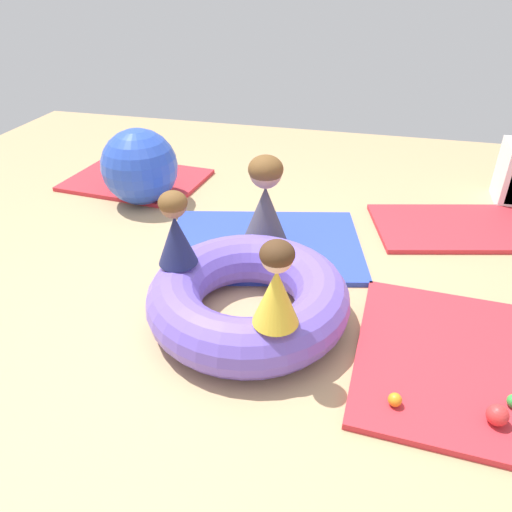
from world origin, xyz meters
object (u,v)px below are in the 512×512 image
at_px(child_in_navy, 175,229).
at_px(play_ball_teal, 192,251).
at_px(exercise_ball_large, 140,167).
at_px(child_in_yellow, 276,285).
at_px(play_ball_red, 497,415).
at_px(play_ball_orange, 395,400).
at_px(inflatable_cushion, 248,298).
at_px(adult_seated, 265,202).
at_px(play_ball_yellow, 130,167).

height_order(child_in_navy, play_ball_teal, child_in_navy).
bearing_deg(exercise_ball_large, play_ball_teal, -47.06).
relative_size(child_in_yellow, exercise_ball_large, 0.70).
height_order(play_ball_teal, exercise_ball_large, exercise_ball_large).
distance_m(child_in_navy, play_ball_red, 1.98).
bearing_deg(play_ball_orange, inflatable_cushion, 149.63).
relative_size(child_in_navy, play_ball_orange, 6.80).
height_order(inflatable_cushion, adult_seated, adult_seated).
bearing_deg(play_ball_yellow, child_in_yellow, -49.42).
distance_m(play_ball_red, exercise_ball_large, 3.42).
bearing_deg(inflatable_cushion, exercise_ball_large, 134.02).
bearing_deg(child_in_yellow, play_ball_yellow, 81.60).
height_order(child_in_yellow, play_ball_yellow, child_in_yellow).
relative_size(play_ball_yellow, exercise_ball_large, 0.11).
bearing_deg(adult_seated, exercise_ball_large, 10.57).
relative_size(inflatable_cushion, adult_seated, 1.75).
xyz_separation_m(inflatable_cushion, adult_seated, (-0.10, 0.91, 0.22)).
height_order(child_in_yellow, exercise_ball_large, child_in_yellow).
distance_m(inflatable_cushion, play_ball_teal, 0.84).
height_order(play_ball_orange, play_ball_yellow, play_ball_yellow).
distance_m(child_in_navy, exercise_ball_large, 1.72).
bearing_deg(exercise_ball_large, play_ball_orange, -40.67).
xyz_separation_m(play_ball_orange, play_ball_yellow, (-2.75, 2.59, 0.00)).
height_order(child_in_navy, play_ball_yellow, child_in_navy).
relative_size(inflatable_cushion, child_in_yellow, 2.60).
bearing_deg(play_ball_red, child_in_yellow, 173.13).
xyz_separation_m(child_in_yellow, play_ball_red, (1.13, -0.14, -0.48)).
height_order(inflatable_cushion, play_ball_teal, inflatable_cushion).
xyz_separation_m(adult_seated, play_ball_yellow, (-1.74, 1.15, -0.31)).
xyz_separation_m(adult_seated, play_ball_red, (1.48, -1.43, -0.30)).
relative_size(play_ball_red, play_ball_yellow, 1.41).
height_order(inflatable_cushion, child_in_yellow, child_in_yellow).
distance_m(child_in_navy, play_ball_yellow, 2.50).
relative_size(inflatable_cushion, child_in_navy, 2.62).
bearing_deg(play_ball_yellow, play_ball_orange, -43.30).
relative_size(inflatable_cushion, play_ball_teal, 16.49).
bearing_deg(play_ball_teal, exercise_ball_large, 132.94).
distance_m(child_in_yellow, play_ball_teal, 1.38).
height_order(inflatable_cushion, play_ball_red, inflatable_cushion).
distance_m(adult_seated, play_ball_red, 2.08).
bearing_deg(exercise_ball_large, child_in_yellow, -48.03).
xyz_separation_m(inflatable_cushion, play_ball_orange, (0.90, -0.53, -0.09)).
bearing_deg(adult_seated, play_ball_yellow, -0.17).
xyz_separation_m(play_ball_red, play_ball_orange, (-0.48, -0.01, -0.02)).
xyz_separation_m(inflatable_cushion, play_ball_teal, (-0.60, 0.59, -0.09)).
relative_size(adult_seated, play_ball_orange, 10.17).
bearing_deg(exercise_ball_large, play_ball_red, -35.38).
xyz_separation_m(child_in_navy, play_ball_orange, (1.36, -0.56, -0.50)).
distance_m(child_in_yellow, play_ball_yellow, 3.26).
relative_size(child_in_yellow, play_ball_yellow, 6.49).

